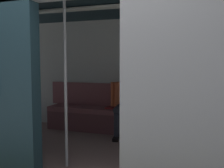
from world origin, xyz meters
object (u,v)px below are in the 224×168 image
grab_pole_door (66,83)px  handbag (148,106)px  train_car (110,50)px  book (111,107)px  bench_seat (131,116)px  person_seated (125,98)px

grab_pole_door → handbag: bearing=-113.5°
train_car → grab_pole_door: (0.35, 0.65, -0.43)m
handbag → grab_pole_door: 1.89m
handbag → book: size_ratio=1.18×
book → bench_seat: bearing=174.4°
handbag → grab_pole_door: grab_pole_door is taller
grab_pole_door → book: bearing=-90.2°
train_car → bench_seat: bearing=-93.4°
person_seated → book: (0.31, -0.11, -0.21)m
person_seated → book: person_seated is taller
person_seated → book: size_ratio=5.35×
train_car → grab_pole_door: train_car is taller
bench_seat → book: (0.40, -0.06, 0.12)m
train_car → book: 1.50m
person_seated → handbag: person_seated is taller
person_seated → grab_pole_door: (0.32, 1.58, 0.38)m
person_seated → book: 0.39m
train_car → person_seated: 1.24m
train_car → book: (0.34, -1.05, -1.02)m
book → grab_pole_door: bearing=92.6°
bench_seat → person_seated: person_seated is taller
handbag → person_seated: bearing=11.1°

